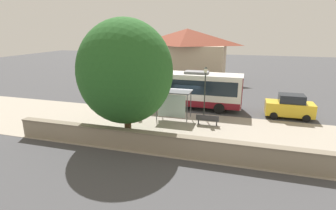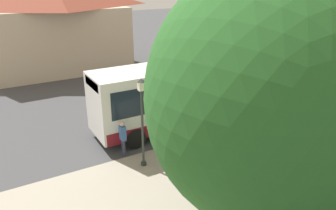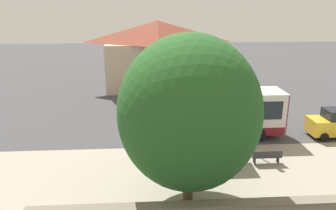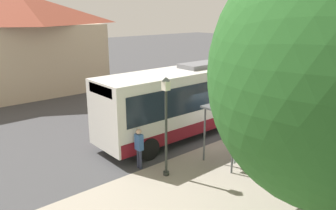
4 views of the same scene
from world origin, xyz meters
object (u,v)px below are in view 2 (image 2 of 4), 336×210
bus_shelter (223,114)px  parked_car_behind_bus (307,84)px  pedestrian (123,136)px  bench (281,137)px  street_lamp_far (246,85)px  bus (186,91)px  street_lamp_near (142,116)px  shade_tree (267,98)px

bus_shelter → parked_car_behind_bus: bearing=-72.1°
pedestrian → parked_car_behind_bus: size_ratio=0.44×
bus_shelter → bench: size_ratio=1.62×
pedestrian → parked_car_behind_bus: parked_car_behind_bus is taller
pedestrian → bench: size_ratio=0.94×
street_lamp_far → bus: bearing=38.5°
bench → street_lamp_near: size_ratio=0.47×
bus_shelter → street_lamp_far: size_ratio=0.67×
bus → parked_car_behind_bus: bearing=-93.8°
shade_tree → parked_car_behind_bus: size_ratio=2.10×
shade_tree → pedestrian: bearing=13.7°
bus → pedestrian: (-1.57, 4.37, -0.88)m
street_lamp_near → parked_car_behind_bus: bearing=-80.7°
bus_shelter → street_lamp_far: (1.28, -2.48, 0.56)m
parked_car_behind_bus → shade_tree: bearing=122.3°
pedestrian → bus_shelter: bearing=-119.3°
pedestrian → bus: bearing=-70.2°
bus_shelter → street_lamp_near: street_lamp_near is taller
pedestrian → street_lamp_far: size_ratio=0.39×
bench → shade_tree: (-3.63, 5.32, 4.18)m
pedestrian → street_lamp_far: (-0.88, -6.32, 1.62)m
bus → shade_tree: size_ratio=1.23×
pedestrian → shade_tree: 7.68m
street_lamp_far → parked_car_behind_bus: (1.84, -7.18, -1.62)m
bus → bus_shelter: size_ratio=3.44×
parked_car_behind_bus → street_lamp_far: bearing=104.4°
bus → street_lamp_far: size_ratio=2.30×
bus → bus_shelter: 3.77m
bench → bus: bearing=29.6°
bus → bus_shelter: bearing=172.0°
pedestrian → shade_tree: size_ratio=0.21×
pedestrian → bench: (-2.93, -6.92, -0.53)m
bench → shade_tree: bearing=124.3°
shade_tree → bench: bearing=-55.7°
bus_shelter → shade_tree: size_ratio=0.36×
bus_shelter → street_lamp_far: 2.84m
street_lamp_far → shade_tree: 7.66m
pedestrian → parked_car_behind_bus: 13.53m
street_lamp_near → parked_car_behind_bus: street_lamp_near is taller
bus_shelter → street_lamp_near: 3.56m
street_lamp_near → parked_car_behind_bus: (2.14, -13.07, -1.34)m
bus_shelter → street_lamp_near: (0.97, 3.42, 0.28)m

